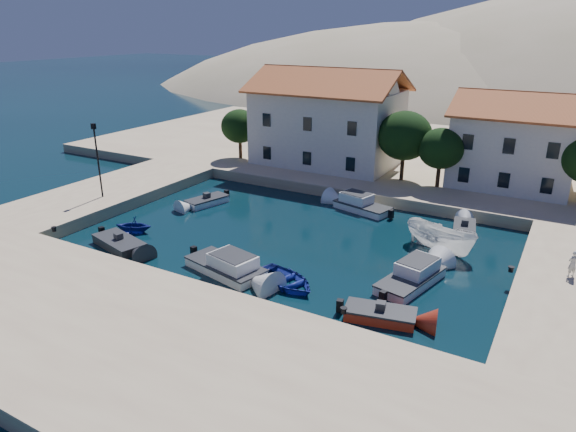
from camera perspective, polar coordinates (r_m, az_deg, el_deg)
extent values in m
plane|color=black|center=(30.08, -8.78, -9.05)|extent=(400.00, 400.00, 0.00)
cube|color=tan|center=(26.15, -17.15, -13.46)|extent=(52.00, 12.00, 1.00)
cube|color=tan|center=(48.90, -19.24, 2.41)|extent=(8.00, 20.00, 1.00)
cube|color=tan|center=(61.72, 15.12, 6.45)|extent=(80.00, 36.00, 1.00)
ellipsoid|color=tan|center=(137.39, 17.51, 4.87)|extent=(198.00, 126.00, 72.00)
cube|color=white|center=(54.23, 4.40, 9.83)|extent=(14.00, 9.00, 7.50)
pyramid|color=#A94F26|center=(53.56, 4.55, 14.93)|extent=(14.70, 9.45, 2.20)
cube|color=white|center=(50.55, 23.78, 6.80)|extent=(10.00, 8.00, 6.50)
pyramid|color=#A94F26|center=(49.85, 24.47, 11.42)|extent=(10.50, 8.40, 1.80)
cylinder|color=#382314|center=(56.63, -5.32, 7.67)|extent=(0.36, 0.36, 2.50)
ellipsoid|color=black|center=(56.18, -5.40, 9.91)|extent=(4.00, 4.00, 3.60)
cylinder|color=#382314|center=(49.28, 12.59, 5.63)|extent=(0.36, 0.36, 3.00)
ellipsoid|color=black|center=(48.68, 12.83, 8.70)|extent=(5.00, 5.00, 4.50)
cylinder|color=#382314|center=(48.01, 16.36, 4.59)|extent=(0.36, 0.36, 2.50)
ellipsoid|color=black|center=(47.48, 16.63, 7.20)|extent=(4.00, 4.00, 3.60)
cylinder|color=black|center=(45.64, -20.34, 5.62)|extent=(0.14, 0.14, 6.00)
cube|color=black|center=(45.03, -20.81, 9.30)|extent=(0.35, 0.25, 0.45)
cylinder|color=black|center=(39.85, -24.57, -1.35)|extent=(0.36, 0.36, 0.30)
cylinder|color=black|center=(26.49, 6.21, -10.43)|extent=(0.36, 0.36, 0.30)
cylinder|color=black|center=(33.19, 23.53, -5.46)|extent=(0.36, 0.36, 0.30)
cube|color=#2D2E32|center=(38.04, -18.23, -2.95)|extent=(4.62, 2.93, 0.90)
cube|color=#2D2E32|center=(37.92, -18.28, -2.49)|extent=(4.73, 2.99, 0.10)
cube|color=#2D2E32|center=(37.83, -18.32, -2.19)|extent=(0.61, 0.61, 0.50)
cube|color=white|center=(32.85, -6.98, -5.80)|extent=(5.69, 3.40, 0.90)
cube|color=#2D2E32|center=(32.70, -7.00, -5.28)|extent=(5.82, 3.47, 0.10)
cube|color=white|center=(32.55, -7.03, -4.69)|extent=(3.17, 2.51, 0.90)
imported|color=navy|center=(31.22, -0.25, -7.62)|extent=(5.26, 4.53, 0.92)
cube|color=maroon|center=(28.12, 10.20, -10.81)|extent=(3.90, 2.34, 0.90)
cube|color=#2D2E32|center=(27.95, 10.24, -10.23)|extent=(3.99, 2.39, 0.10)
cube|color=#2D2E32|center=(27.84, 10.27, -9.84)|extent=(0.59, 0.59, 0.50)
cube|color=white|center=(31.91, 13.44, -7.07)|extent=(3.13, 5.38, 0.90)
cube|color=#2D2E32|center=(31.76, 13.49, -6.54)|extent=(3.20, 5.51, 0.10)
cube|color=white|center=(31.60, 13.55, -5.94)|extent=(2.30, 3.00, 0.90)
imported|color=white|center=(37.17, 16.45, -3.73)|extent=(5.79, 3.77, 2.09)
cube|color=white|center=(40.83, 18.98, -1.43)|extent=(2.14, 3.54, 0.90)
cube|color=#2D2E32|center=(40.72, 19.03, -1.00)|extent=(2.19, 3.62, 0.10)
cube|color=#2D2E32|center=(40.64, 19.07, -0.71)|extent=(0.58, 0.58, 0.50)
imported|color=navy|center=(40.50, -16.72, -1.73)|extent=(3.41, 3.21, 1.42)
cube|color=white|center=(45.27, -8.98, 1.59)|extent=(2.52, 3.96, 0.90)
cube|color=#2D2E32|center=(45.17, -9.00, 1.98)|extent=(2.58, 4.05, 0.10)
cube|color=#2D2E32|center=(45.10, -9.02, 2.25)|extent=(0.61, 0.61, 0.50)
cube|color=white|center=(43.59, 8.27, 0.88)|extent=(5.08, 3.14, 0.90)
cube|color=#2D2E32|center=(43.48, 8.29, 1.29)|extent=(5.20, 3.20, 0.10)
cube|color=white|center=(43.36, 8.31, 1.75)|extent=(2.85, 2.28, 0.90)
imported|color=silver|center=(33.86, 29.06, -4.66)|extent=(0.69, 0.69, 1.62)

